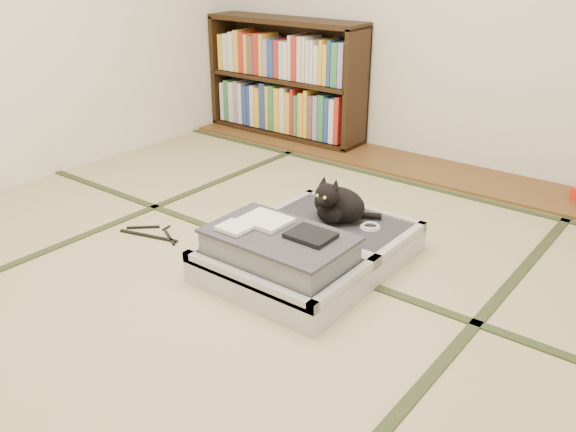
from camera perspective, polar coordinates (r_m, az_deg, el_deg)
The scene contains 8 objects.
floor at distance 2.83m, azimuth -5.19°, elevation -6.67°, with size 4.50×4.50×0.00m, color tan.
wood_strip at distance 4.36m, azimuth 12.93°, elevation 4.28°, with size 4.00×0.50×0.02m, color brown.
tatami_borders at distance 3.16m, azimuth 0.89°, elevation -3.01°, with size 4.00×4.50×0.01m.
bookcase at distance 4.96m, azimuth -0.23°, elevation 12.56°, with size 1.36×0.31×0.92m.
suitcase at distance 2.92m, azimuth 1.61°, elevation -3.21°, with size 0.74×0.99×0.29m.
cat at distance 3.09m, azimuth 4.58°, elevation 1.13°, with size 0.33×0.33×0.27m.
cable_coil at distance 3.07m, azimuth 7.69°, elevation -1.00°, with size 0.10×0.10×0.02m.
hanger at distance 3.38m, azimuth -12.55°, elevation -1.64°, with size 0.37×0.21×0.01m.
Camera 1 is at (1.68, -1.76, 1.44)m, focal length 38.00 mm.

